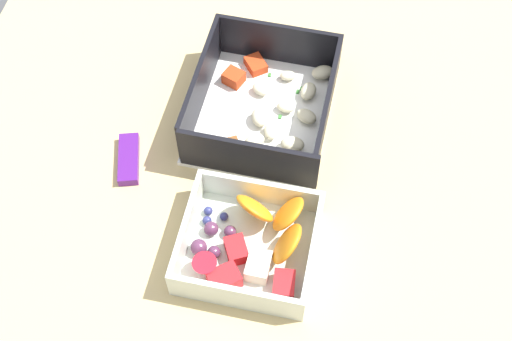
% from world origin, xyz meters
% --- Properties ---
extents(table_surface, '(0.80, 0.80, 0.02)m').
position_xyz_m(table_surface, '(0.00, 0.00, 0.01)').
color(table_surface, tan).
rests_on(table_surface, ground).
extents(pasta_container, '(0.20, 0.18, 0.07)m').
position_xyz_m(pasta_container, '(0.08, -0.00, 0.04)').
color(pasta_container, white).
rests_on(pasta_container, table_surface).
extents(fruit_bowl, '(0.14, 0.15, 0.06)m').
position_xyz_m(fruit_bowl, '(-0.11, -0.02, 0.04)').
color(fruit_bowl, silver).
rests_on(fruit_bowl, table_surface).
extents(candy_bar, '(0.07, 0.04, 0.01)m').
position_xyz_m(candy_bar, '(-0.02, 0.15, 0.03)').
color(candy_bar, '#51197A').
rests_on(candy_bar, table_surface).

